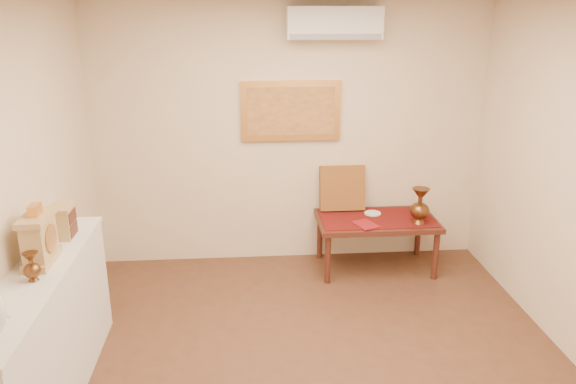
{
  "coord_description": "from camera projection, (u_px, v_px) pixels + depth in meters",
  "views": [
    {
      "loc": [
        -0.47,
        -3.35,
        2.61
      ],
      "look_at": [
        -0.11,
        1.15,
        1.1
      ],
      "focal_mm": 35.0,
      "sensor_mm": 36.0,
      "label": 1
    }
  ],
  "objects": [
    {
      "name": "brass_urn_small",
      "position": [
        31.0,
        263.0,
        3.45
      ],
      "size": [
        0.11,
        0.11,
        0.24
      ],
      "primitive_type": null,
      "color": "brown",
      "rests_on": "display_ledge"
    },
    {
      "name": "low_table",
      "position": [
        376.0,
        224.0,
        5.72
      ],
      "size": [
        1.2,
        0.7,
        0.55
      ],
      "color": "#4C2016",
      "rests_on": "floor"
    },
    {
      "name": "painting",
      "position": [
        291.0,
        111.0,
        5.62
      ],
      "size": [
        1.0,
        0.06,
        0.6
      ],
      "color": "#DD9546",
      "rests_on": "wall_back"
    },
    {
      "name": "menu",
      "position": [
        366.0,
        225.0,
        5.5
      ],
      "size": [
        0.26,
        0.3,
        0.01
      ],
      "primitive_type": "cube",
      "rotation": [
        0.0,
        0.0,
        0.39
      ],
      "color": "maroon",
      "rests_on": "table_cloth"
    },
    {
      "name": "table_cloth",
      "position": [
        377.0,
        218.0,
        5.69
      ],
      "size": [
        1.14,
        0.59,
        0.01
      ],
      "primitive_type": "cube",
      "color": "#5E100F",
      "rests_on": "low_table"
    },
    {
      "name": "display_ledge",
      "position": [
        46.0,
        340.0,
        3.73
      ],
      "size": [
        0.37,
        2.02,
        0.98
      ],
      "color": "silver",
      "rests_on": "floor"
    },
    {
      "name": "brass_urn_tall",
      "position": [
        420.0,
        202.0,
        5.5
      ],
      "size": [
        0.19,
        0.19,
        0.43
      ],
      "primitive_type": null,
      "color": "brown",
      "rests_on": "table_cloth"
    },
    {
      "name": "mantel_clock",
      "position": [
        39.0,
        238.0,
        3.68
      ],
      "size": [
        0.17,
        0.36,
        0.41
      ],
      "color": "tan",
      "rests_on": "display_ledge"
    },
    {
      "name": "ac_unit",
      "position": [
        334.0,
        23.0,
        5.28
      ],
      "size": [
        0.9,
        0.25,
        0.3
      ],
      "color": "white",
      "rests_on": "wall_back"
    },
    {
      "name": "wooden_chest",
      "position": [
        62.0,
        221.0,
        4.11
      ],
      "size": [
        0.16,
        0.21,
        0.24
      ],
      "color": "tan",
      "rests_on": "display_ledge"
    },
    {
      "name": "wall_back",
      "position": [
        291.0,
        135.0,
        5.73
      ],
      "size": [
        4.0,
        0.02,
        2.7
      ],
      "primitive_type": "cube",
      "color": "beige",
      "rests_on": "ground"
    },
    {
      "name": "cushion",
      "position": [
        342.0,
        188.0,
        5.86
      ],
      "size": [
        0.47,
        0.2,
        0.48
      ],
      "primitive_type": "cube",
      "rotation": [
        -0.21,
        0.0,
        0.0
      ],
      "color": "maroon",
      "rests_on": "table_cloth"
    },
    {
      "name": "plate",
      "position": [
        373.0,
        213.0,
        5.8
      ],
      "size": [
        0.17,
        0.17,
        0.01
      ],
      "primitive_type": "cylinder",
      "color": "white",
      "rests_on": "table_cloth"
    }
  ]
}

